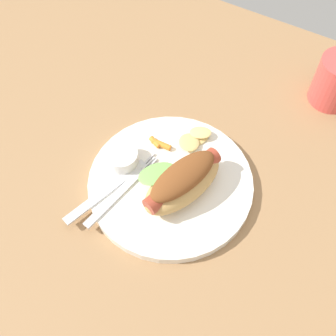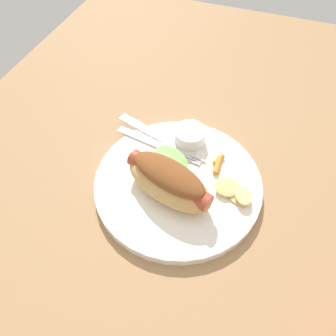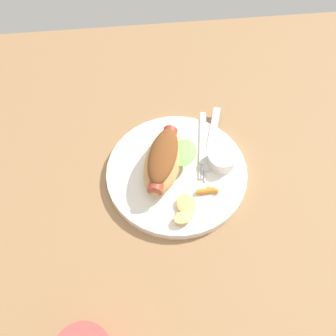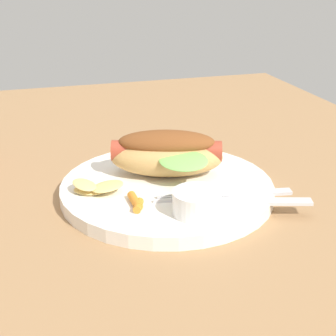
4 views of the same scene
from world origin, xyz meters
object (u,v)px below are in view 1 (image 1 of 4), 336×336
(knife, at_px, (106,191))
(carrot_garnish, at_px, (159,144))
(plate, at_px, (173,184))
(hot_dog, at_px, (182,181))
(fork, at_px, (120,192))
(sauce_ramekin, at_px, (122,158))
(chips_pile, at_px, (195,138))

(knife, distance_m, carrot_garnish, 0.12)
(plate, bearing_deg, carrot_garnish, -42.82)
(hot_dog, bearing_deg, fork, 139.65)
(plate, xyz_separation_m, knife, (0.08, 0.07, 0.01))
(sauce_ramekin, xyz_separation_m, knife, (-0.01, 0.06, -0.01))
(carrot_garnish, bearing_deg, chips_pile, -141.19)
(plate, xyz_separation_m, carrot_garnish, (0.05, -0.05, 0.01))
(knife, bearing_deg, plate, -33.37)
(chips_pile, bearing_deg, fork, 69.91)
(sauce_ramekin, xyz_separation_m, chips_pile, (-0.08, -0.10, -0.01))
(hot_dog, relative_size, chips_pile, 2.29)
(sauce_ramekin, distance_m, knife, 0.06)
(carrot_garnish, bearing_deg, sauce_ramekin, 59.65)
(sauce_ramekin, bearing_deg, fork, 120.21)
(hot_dog, distance_m, sauce_ramekin, 0.11)
(sauce_ramekin, distance_m, carrot_garnish, 0.07)
(knife, bearing_deg, fork, -47.18)
(plate, distance_m, hot_dog, 0.04)
(sauce_ramekin, height_order, knife, sauce_ramekin)
(hot_dog, height_order, chips_pile, hot_dog)
(knife, bearing_deg, chips_pile, -8.24)
(sauce_ramekin, bearing_deg, plate, -174.70)
(hot_dog, relative_size, sauce_ramekin, 2.94)
(knife, height_order, chips_pile, chips_pile)
(knife, bearing_deg, hot_dog, -42.22)
(plate, height_order, knife, knife)
(sauce_ramekin, relative_size, fork, 0.33)
(plate, bearing_deg, chips_pile, -85.25)
(plate, height_order, hot_dog, hot_dog)
(chips_pile, distance_m, carrot_garnish, 0.06)
(hot_dog, distance_m, fork, 0.10)
(chips_pile, xyz_separation_m, carrot_garnish, (0.05, 0.04, -0.00))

